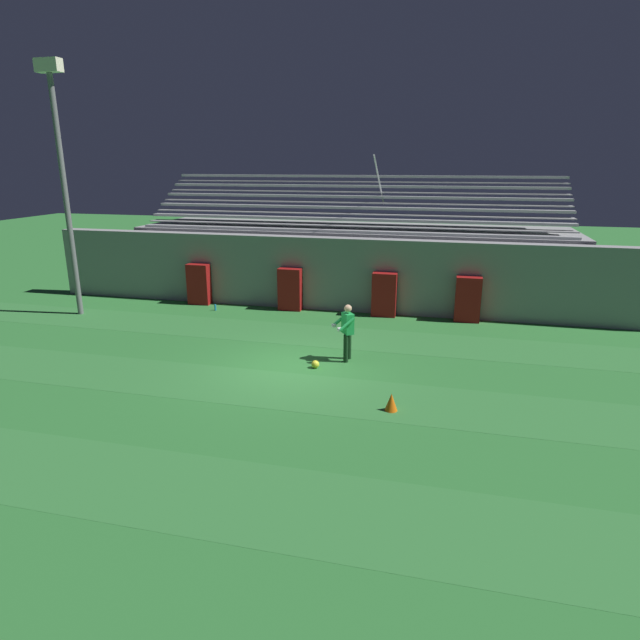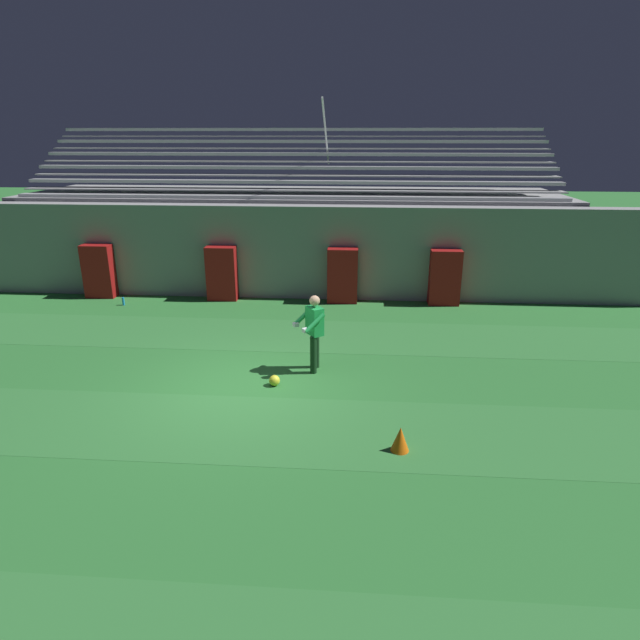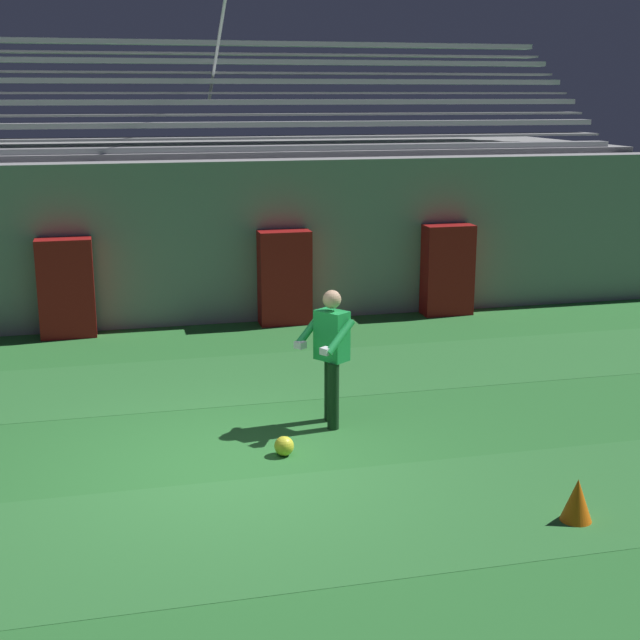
{
  "view_description": "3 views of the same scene",
  "coord_description": "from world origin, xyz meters",
  "px_view_note": "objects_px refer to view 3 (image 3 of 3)",
  "views": [
    {
      "loc": [
        4.13,
        -13.34,
        5.5
      ],
      "look_at": [
        0.88,
        -0.17,
        1.52
      ],
      "focal_mm": 30.0,
      "sensor_mm": 36.0,
      "label": 1
    },
    {
      "loc": [
        2.29,
        -9.48,
        4.81
      ],
      "look_at": [
        1.53,
        0.76,
        1.23
      ],
      "focal_mm": 30.0,
      "sensor_mm": 36.0,
      "label": 2
    },
    {
      "loc": [
        -1.12,
        -8.88,
        3.9
      ],
      "look_at": [
        1.35,
        1.36,
        1.22
      ],
      "focal_mm": 50.0,
      "sensor_mm": 36.0,
      "label": 3
    }
  ],
  "objects_px": {
    "padding_pillar_gate_right": "(285,278)",
    "soccer_ball": "(284,446)",
    "padding_pillar_gate_left": "(66,288)",
    "goalkeeper": "(331,349)",
    "traffic_cone": "(577,500)",
    "padding_pillar_far_right": "(448,270)"
  },
  "relations": [
    {
      "from": "padding_pillar_gate_right",
      "to": "soccer_ball",
      "type": "xyz_separation_m",
      "value": [
        -1.17,
        -5.77,
        -0.71
      ]
    },
    {
      "from": "padding_pillar_gate_left",
      "to": "soccer_ball",
      "type": "distance_m",
      "value": 6.32
    },
    {
      "from": "padding_pillar_gate_right",
      "to": "goalkeeper",
      "type": "xyz_separation_m",
      "value": [
        -0.43,
        -4.97,
        0.14
      ]
    },
    {
      "from": "padding_pillar_gate_right",
      "to": "soccer_ball",
      "type": "bearing_deg",
      "value": -101.46
    },
    {
      "from": "soccer_ball",
      "to": "traffic_cone",
      "type": "height_order",
      "value": "traffic_cone"
    },
    {
      "from": "padding_pillar_gate_left",
      "to": "goalkeeper",
      "type": "xyz_separation_m",
      "value": [
        3.22,
        -4.97,
        0.14
      ]
    },
    {
      "from": "goalkeeper",
      "to": "padding_pillar_gate_right",
      "type": "bearing_deg",
      "value": 85.02
    },
    {
      "from": "padding_pillar_gate_left",
      "to": "soccer_ball",
      "type": "bearing_deg",
      "value": -66.73
    },
    {
      "from": "traffic_cone",
      "to": "padding_pillar_gate_right",
      "type": "bearing_deg",
      "value": 98.56
    },
    {
      "from": "padding_pillar_far_right",
      "to": "traffic_cone",
      "type": "distance_m",
      "value": 8.17
    },
    {
      "from": "padding_pillar_far_right",
      "to": "goalkeeper",
      "type": "bearing_deg",
      "value": -124.69
    },
    {
      "from": "padding_pillar_gate_right",
      "to": "padding_pillar_far_right",
      "type": "height_order",
      "value": "same"
    },
    {
      "from": "goalkeeper",
      "to": "padding_pillar_gate_left",
      "type": "bearing_deg",
      "value": 122.93
    },
    {
      "from": "padding_pillar_gate_left",
      "to": "padding_pillar_gate_right",
      "type": "xyz_separation_m",
      "value": [
        3.65,
        0.0,
        0.0
      ]
    },
    {
      "from": "soccer_ball",
      "to": "traffic_cone",
      "type": "bearing_deg",
      "value": -42.63
    },
    {
      "from": "padding_pillar_gate_left",
      "to": "padding_pillar_far_right",
      "type": "xyz_separation_m",
      "value": [
        6.65,
        0.0,
        0.0
      ]
    },
    {
      "from": "goalkeeper",
      "to": "soccer_ball",
      "type": "height_order",
      "value": "goalkeeper"
    },
    {
      "from": "padding_pillar_far_right",
      "to": "soccer_ball",
      "type": "height_order",
      "value": "padding_pillar_far_right"
    },
    {
      "from": "goalkeeper",
      "to": "traffic_cone",
      "type": "height_order",
      "value": "goalkeeper"
    },
    {
      "from": "padding_pillar_gate_right",
      "to": "padding_pillar_far_right",
      "type": "distance_m",
      "value": 3.0
    },
    {
      "from": "goalkeeper",
      "to": "traffic_cone",
      "type": "distance_m",
      "value": 3.48
    },
    {
      "from": "soccer_ball",
      "to": "padding_pillar_gate_right",
      "type": "bearing_deg",
      "value": 78.54
    }
  ]
}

